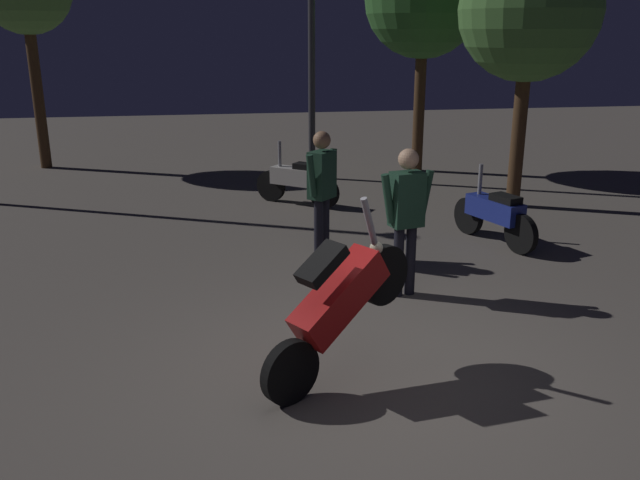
# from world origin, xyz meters

# --- Properties ---
(ground_plane) EXTENTS (40.00, 40.00, 0.00)m
(ground_plane) POSITION_xyz_m (0.00, 0.00, 0.00)
(ground_plane) COLOR #605951
(motorcycle_red_foreground) EXTENTS (1.45, 0.98, 1.63)m
(motorcycle_red_foreground) POSITION_xyz_m (-0.31, -0.02, 0.74)
(motorcycle_red_foreground) COLOR black
(motorcycle_red_foreground) RESTS_ON ground_plane
(motorcycle_white_parked_left) EXTENTS (1.36, 1.11, 1.11)m
(motorcycle_white_parked_left) POSITION_xyz_m (0.16, 6.26, 0.44)
(motorcycle_white_parked_left) COLOR black
(motorcycle_white_parked_left) RESTS_ON ground_plane
(motorcycle_blue_parked_right) EXTENTS (0.63, 1.60, 1.11)m
(motorcycle_blue_parked_right) POSITION_xyz_m (2.69, 3.56, 0.44)
(motorcycle_blue_parked_right) COLOR black
(motorcycle_blue_parked_right) RESTS_ON ground_plane
(person_rider_beside) EXTENTS (0.52, 0.55, 1.73)m
(person_rider_beside) POSITION_xyz_m (0.11, 3.32, 1.04)
(person_rider_beside) COLOR black
(person_rider_beside) RESTS_ON ground_plane
(person_bystander_far) EXTENTS (0.67, 0.31, 1.73)m
(person_bystander_far) POSITION_xyz_m (0.84, 1.84, 1.04)
(person_bystander_far) COLOR black
(person_bystander_far) RESTS_ON ground_plane
(streetlamp_near) EXTENTS (0.36, 0.36, 5.63)m
(streetlamp_near) POSITION_xyz_m (0.77, 8.46, 3.52)
(streetlamp_near) COLOR #38383D
(streetlamp_near) RESTS_ON ground_plane
(tree_center_bg) EXTENTS (2.31, 2.31, 4.45)m
(tree_center_bg) POSITION_xyz_m (3.92, 5.55, 3.27)
(tree_center_bg) COLOR #4C331E
(tree_center_bg) RESTS_ON ground_plane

